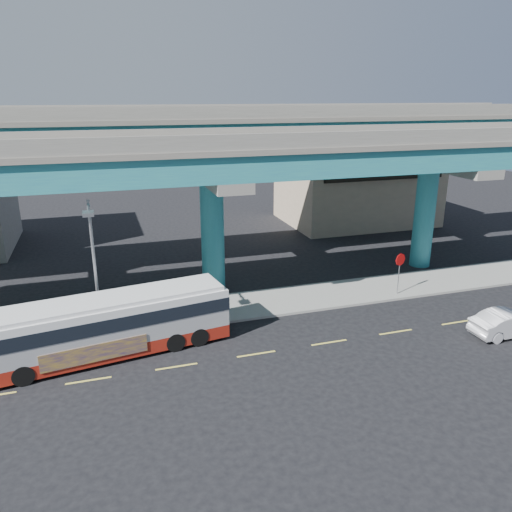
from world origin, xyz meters
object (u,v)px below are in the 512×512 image
object	(u,v)px
sedan	(509,323)
stop_sign	(400,265)
transit_bus	(110,324)
street_lamp	(93,252)

from	to	relation	value
sedan	stop_sign	world-z (taller)	stop_sign
transit_bus	stop_sign	xyz separation A→B (m)	(17.80, 2.25, 0.47)
transit_bus	sedan	distance (m)	20.85
street_lamp	sedan	bearing A→B (deg)	-15.70
transit_bus	stop_sign	bearing A→B (deg)	-1.59
street_lamp	stop_sign	xyz separation A→B (m)	(18.27, 0.73, -2.79)
transit_bus	street_lamp	world-z (taller)	street_lamp
street_lamp	transit_bus	bearing A→B (deg)	-72.86
transit_bus	sedan	world-z (taller)	transit_bus
sedan	street_lamp	xyz separation A→B (m)	(-20.85, 5.86, 4.21)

